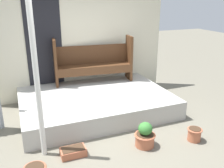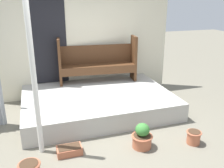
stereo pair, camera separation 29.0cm
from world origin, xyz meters
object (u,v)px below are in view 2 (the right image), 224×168
Objects in this scene: flower_pot_middle at (142,137)px; flower_pot_right at (194,137)px; bench at (98,60)px; support_post at (34,82)px; planter_box_rect at (69,150)px.

flower_pot_middle reaches higher than flower_pot_right.
flower_pot_right is (0.98, -2.60, -0.78)m from bench.
support_post is at bearing 166.35° from flower_pot_middle.
support_post is at bearing 153.55° from planter_box_rect.
flower_pot_middle is at bearing -81.66° from bench.
flower_pot_right reaches higher than planter_box_rect.
support_post is 9.19× the size of flower_pot_right.
support_post reaches higher than planter_box_rect.
bench reaches higher than flower_pot_middle.
bench is at bearing 110.67° from flower_pot_right.
bench is 2.53m from flower_pot_middle.
flower_pot_right is at bearing -63.43° from bench.
flower_pot_middle is 1.19m from planter_box_rect.
bench is at bearing 92.44° from flower_pot_middle.
flower_pot_right is at bearing -10.97° from flower_pot_middle.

